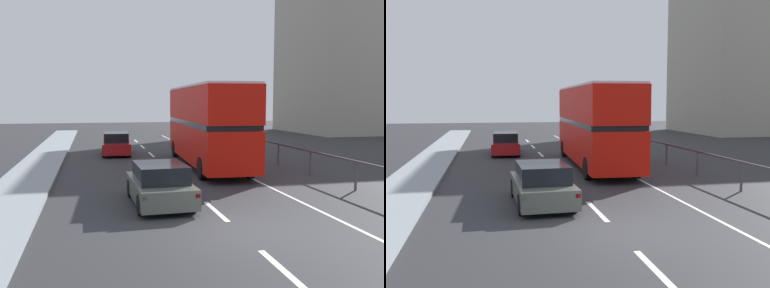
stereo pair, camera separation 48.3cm
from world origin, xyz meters
The scene contains 7 objects.
ground_plane centered at (0.00, 0.00, -0.05)m, with size 74.33×120.00×0.10m, color #2D2D30.
lane_paint_markings centered at (1.92, 8.18, 0.00)m, with size 3.32×46.00×0.01m.
bridge_side_railing centered at (6.12, 9.00, 0.94)m, with size 0.10×42.00×1.17m.
distant_building_block centered at (27.72, 32.36, 10.20)m, with size 19.44×13.09×20.36m.
double_decker_bus_red centered at (2.22, 11.22, 2.27)m, with size 2.90×11.13×4.24m.
hatchback_car_near centered at (-1.57, 3.29, 0.66)m, with size 1.91×4.05×1.39m.
sedan_car_ahead centered at (-2.20, 17.35, 0.69)m, with size 1.93×4.58×1.44m.
Camera 1 is at (-3.74, -10.60, 3.42)m, focal length 40.05 mm.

